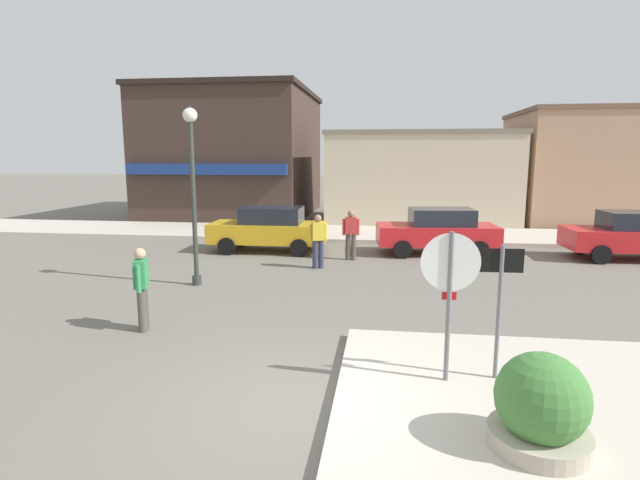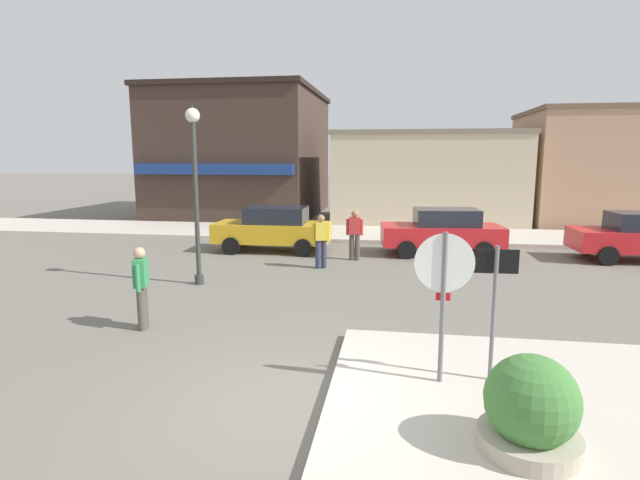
% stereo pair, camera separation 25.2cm
% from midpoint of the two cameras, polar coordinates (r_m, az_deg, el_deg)
% --- Properties ---
extents(ground_plane, '(160.00, 160.00, 0.00)m').
position_cam_midpoint_polar(ground_plane, '(7.09, -3.74, -18.32)').
color(ground_plane, '#6B665B').
extents(sidewalk_corner, '(6.40, 4.80, 0.15)m').
position_cam_midpoint_polar(sidewalk_corner, '(7.59, 26.78, -16.81)').
color(sidewalk_corner, beige).
rests_on(sidewalk_corner, ground).
extents(kerb_far, '(80.00, 4.00, 0.15)m').
position_cam_midpoint_polar(kerb_far, '(21.06, 4.10, 0.72)').
color(kerb_far, beige).
rests_on(kerb_far, ground).
extents(stop_sign, '(0.82, 0.07, 2.30)m').
position_cam_midpoint_polar(stop_sign, '(7.15, 13.61, -5.27)').
color(stop_sign, slate).
rests_on(stop_sign, ground).
extents(one_way_sign, '(0.60, 0.06, 2.10)m').
position_cam_midpoint_polar(one_way_sign, '(7.47, 18.92, -6.37)').
color(one_way_sign, slate).
rests_on(one_way_sign, ground).
extents(planter, '(1.10, 1.10, 1.23)m').
position_cam_midpoint_polar(planter, '(6.18, 22.79, -17.68)').
color(planter, '#ADA38E').
rests_on(planter, ground).
extents(lamp_post, '(0.36, 0.36, 4.54)m').
position_cam_midpoint_polar(lamp_post, '(13.06, -14.93, 7.70)').
color(lamp_post, '#333833').
rests_on(lamp_post, ground).
extents(parked_car_nearest, '(4.02, 1.92, 1.56)m').
position_cam_midpoint_polar(parked_car_nearest, '(17.55, -6.27, 1.33)').
color(parked_car_nearest, gold).
rests_on(parked_car_nearest, ground).
extents(parked_car_second, '(4.15, 2.17, 1.56)m').
position_cam_midpoint_polar(parked_car_second, '(17.42, 12.89, 1.08)').
color(parked_car_second, red).
rests_on(parked_car_second, ground).
extents(parked_car_third, '(4.04, 1.95, 1.56)m').
position_cam_midpoint_polar(parked_car_third, '(18.87, 31.83, 0.51)').
color(parked_car_third, red).
rests_on(parked_car_third, ground).
extents(pedestrian_crossing_near, '(0.55, 0.33, 1.61)m').
position_cam_midpoint_polar(pedestrian_crossing_near, '(14.77, -0.72, 0.05)').
color(pedestrian_crossing_near, '#2D334C').
rests_on(pedestrian_crossing_near, ground).
extents(pedestrian_crossing_far, '(0.30, 0.55, 1.61)m').
position_cam_midpoint_polar(pedestrian_crossing_far, '(10.15, -20.38, -5.00)').
color(pedestrian_crossing_far, '#4C473D').
rests_on(pedestrian_crossing_far, ground).
extents(pedestrian_kerb_side, '(0.55, 0.23, 1.61)m').
position_cam_midpoint_polar(pedestrian_kerb_side, '(16.00, 3.10, 0.77)').
color(pedestrian_kerb_side, '#4C473D').
rests_on(pedestrian_kerb_side, ground).
extents(building_corner_shop, '(8.42, 10.25, 6.85)m').
position_cam_midpoint_polar(building_corner_shop, '(28.93, -9.73, 9.68)').
color(building_corner_shop, '#3D2D26').
rests_on(building_corner_shop, ground).
extents(building_storefront_left_near, '(9.07, 5.86, 4.48)m').
position_cam_midpoint_polar(building_storefront_left_near, '(25.62, 10.97, 7.02)').
color(building_storefront_left_near, beige).
rests_on(building_storefront_left_near, ground).
extents(building_storefront_left_mid, '(8.70, 6.83, 5.52)m').
position_cam_midpoint_polar(building_storefront_left_mid, '(28.63, 29.59, 7.25)').
color(building_storefront_left_mid, tan).
rests_on(building_storefront_left_mid, ground).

